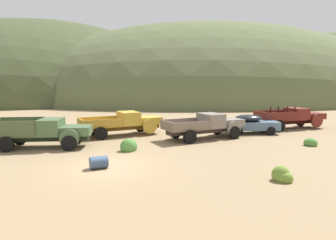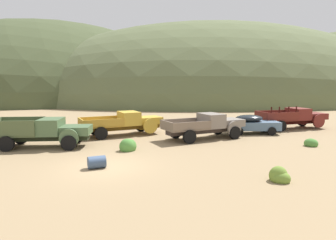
{
  "view_description": "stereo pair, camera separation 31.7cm",
  "coord_description": "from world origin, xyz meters",
  "px_view_note": "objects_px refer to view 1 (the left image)",
  "views": [
    {
      "loc": [
        0.4,
        -14.84,
        4.28
      ],
      "look_at": [
        4.36,
        6.7,
        1.45
      ],
      "focal_mm": 31.73,
      "sensor_mm": 36.0,
      "label": 1
    },
    {
      "loc": [
        0.71,
        -14.9,
        4.28
      ],
      "look_at": [
        4.36,
        6.7,
        1.45
      ],
      "focal_mm": 31.73,
      "sensor_mm": 36.0,
      "label": 2
    }
  ],
  "objects_px": {
    "car_chalk_blue": "(253,124)",
    "truck_oxblood": "(294,117)",
    "truck_primer_gray": "(210,125)",
    "truck_faded_yellow": "(127,123)",
    "truck_weathered_green": "(49,132)",
    "oil_drum_tipped": "(99,162)"
  },
  "relations": [
    {
      "from": "car_chalk_blue",
      "to": "truck_oxblood",
      "type": "bearing_deg",
      "value": 28.28
    },
    {
      "from": "truck_oxblood",
      "to": "car_chalk_blue",
      "type": "bearing_deg",
      "value": -166.57
    },
    {
      "from": "truck_primer_gray",
      "to": "car_chalk_blue",
      "type": "bearing_deg",
      "value": 2.03
    },
    {
      "from": "truck_faded_yellow",
      "to": "truck_primer_gray",
      "type": "bearing_deg",
      "value": -38.66
    },
    {
      "from": "truck_weathered_green",
      "to": "truck_faded_yellow",
      "type": "bearing_deg",
      "value": 39.96
    },
    {
      "from": "truck_oxblood",
      "to": "truck_weathered_green",
      "type": "bearing_deg",
      "value": -174.48
    },
    {
      "from": "truck_primer_gray",
      "to": "truck_oxblood",
      "type": "bearing_deg",
      "value": 2.99
    },
    {
      "from": "car_chalk_blue",
      "to": "truck_oxblood",
      "type": "relative_size",
      "value": 0.7
    },
    {
      "from": "truck_faded_yellow",
      "to": "car_chalk_blue",
      "type": "xyz_separation_m",
      "value": [
        10.36,
        -1.12,
        -0.2
      ]
    },
    {
      "from": "truck_faded_yellow",
      "to": "truck_primer_gray",
      "type": "relative_size",
      "value": 1.02
    },
    {
      "from": "truck_primer_gray",
      "to": "truck_oxblood",
      "type": "xyz_separation_m",
      "value": [
        9.23,
        3.22,
        0.02
      ]
    },
    {
      "from": "truck_primer_gray",
      "to": "truck_oxblood",
      "type": "relative_size",
      "value": 0.99
    },
    {
      "from": "truck_faded_yellow",
      "to": "truck_oxblood",
      "type": "distance_m",
      "value": 15.4
    },
    {
      "from": "truck_faded_yellow",
      "to": "truck_primer_gray",
      "type": "distance_m",
      "value": 6.65
    },
    {
      "from": "truck_weathered_green",
      "to": "truck_primer_gray",
      "type": "bearing_deg",
      "value": 10.65
    },
    {
      "from": "truck_weathered_green",
      "to": "oil_drum_tipped",
      "type": "distance_m",
      "value": 6.51
    },
    {
      "from": "truck_primer_gray",
      "to": "truck_oxblood",
      "type": "distance_m",
      "value": 9.77
    },
    {
      "from": "car_chalk_blue",
      "to": "truck_weathered_green",
      "type": "bearing_deg",
      "value": -162.29
    },
    {
      "from": "truck_primer_gray",
      "to": "car_chalk_blue",
      "type": "relative_size",
      "value": 1.41
    },
    {
      "from": "truck_oxblood",
      "to": "oil_drum_tipped",
      "type": "height_order",
      "value": "truck_oxblood"
    },
    {
      "from": "car_chalk_blue",
      "to": "oil_drum_tipped",
      "type": "bearing_deg",
      "value": -138.14
    },
    {
      "from": "truck_weathered_green",
      "to": "truck_faded_yellow",
      "type": "relative_size",
      "value": 0.93
    }
  ]
}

